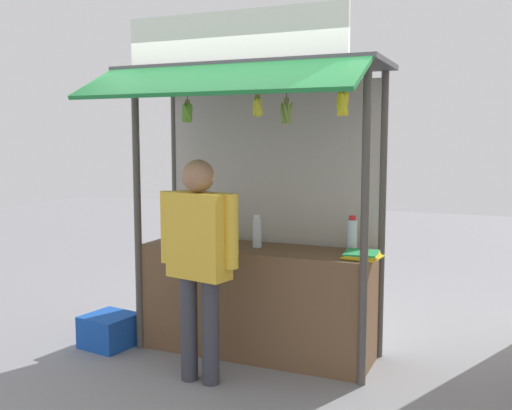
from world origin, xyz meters
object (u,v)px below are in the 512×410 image
banana_bunch_inner_right (187,113)px  plastic_crate (109,330)px  water_bottle_mid_left (201,224)px  magazine_stack_right (362,255)px  water_bottle_back_right (258,232)px  water_bottle_back_left (352,235)px  banana_bunch_rightmost (342,103)px  vendor_person (199,250)px  magazine_stack_front_left (196,241)px  banana_bunch_leftmost (258,107)px  banana_bunch_inner_left (286,112)px

banana_bunch_inner_right → plastic_crate: size_ratio=0.80×
water_bottle_mid_left → magazine_stack_right: 1.50m
water_bottle_back_right → banana_bunch_inner_right: banana_bunch_inner_right is taller
water_bottle_back_left → banana_bunch_rightmost: bearing=-85.0°
water_bottle_back_right → magazine_stack_right: bearing=-5.3°
banana_bunch_inner_right → vendor_person: (0.26, -0.32, -0.99)m
magazine_stack_front_left → vendor_person: 0.75m
magazine_stack_right → banana_bunch_inner_right: (-1.29, -0.32, 1.06)m
banana_bunch_rightmost → water_bottle_back_right: bearing=153.4°
plastic_crate → banana_bunch_leftmost: bearing=-1.1°
banana_bunch_inner_right → magazine_stack_front_left: bearing=110.0°
banana_bunch_inner_left → plastic_crate: bearing=179.2°
water_bottle_mid_left → vendor_person: bearing=-62.3°
water_bottle_back_right → banana_bunch_inner_right: 1.12m
banana_bunch_inner_left → vendor_person: 1.16m
banana_bunch_rightmost → vendor_person: size_ratio=0.17×
vendor_person → water_bottle_back_left: bearing=54.2°
banana_bunch_inner_right → vendor_person: bearing=-50.5°
banana_bunch_inner_left → vendor_person: (-0.54, -0.32, -0.98)m
magazine_stack_front_left → water_bottle_back_right: bearing=8.4°
water_bottle_back_left → magazine_stack_front_left: 1.30m
banana_bunch_rightmost → plastic_crate: (-2.02, 0.02, -1.87)m
magazine_stack_right → banana_bunch_rightmost: banana_bunch_rightmost is taller
banana_bunch_rightmost → vendor_person: (-0.95, -0.32, -1.03)m
magazine_stack_front_left → plastic_crate: bearing=-156.6°
banana_bunch_leftmost → vendor_person: bearing=-135.2°
water_bottle_back_left → magazine_stack_right: (0.13, -0.21, -0.11)m
water_bottle_back_right → banana_bunch_inner_left: (0.39, -0.40, 0.94)m
banana_bunch_inner_left → banana_bunch_leftmost: size_ratio=1.22×
water_bottle_back_left → plastic_crate: size_ratio=0.73×
banana_bunch_inner_right → water_bottle_back_left: bearing=24.4°
banana_bunch_rightmost → banana_bunch_inner_right: 1.21m
water_bottle_mid_left → water_bottle_back_right: water_bottle_mid_left is taller
magazine_stack_right → magazine_stack_front_left: (-1.41, 0.00, 0.00)m
water_bottle_back_right → banana_bunch_inner_left: bearing=-45.5°
banana_bunch_leftmost → water_bottle_back_left: bearing=42.1°
water_bottle_mid_left → water_bottle_back_right: 0.61m
banana_bunch_rightmost → banana_bunch_inner_left: bearing=179.9°
water_bottle_back_left → water_bottle_back_right: water_bottle_back_left is taller
water_bottle_mid_left → vendor_person: size_ratio=0.19×
water_bottle_mid_left → magazine_stack_right: bearing=-8.3°
banana_bunch_leftmost → plastic_crate: size_ratio=0.70×
banana_bunch_leftmost → vendor_person: size_ratio=0.17×
magazine_stack_front_left → magazine_stack_right: bearing=-0.2°
magazine_stack_right → vendor_person: (-1.03, -0.64, 0.07)m
water_bottle_back_left → banana_bunch_rightmost: (0.05, -0.52, 0.99)m
banana_bunch_rightmost → magazine_stack_front_left: bearing=166.3°
water_bottle_mid_left → banana_bunch_leftmost: 1.35m
water_bottle_mid_left → magazine_stack_front_left: bearing=-72.0°
banana_bunch_inner_right → water_bottle_back_right: bearing=44.6°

